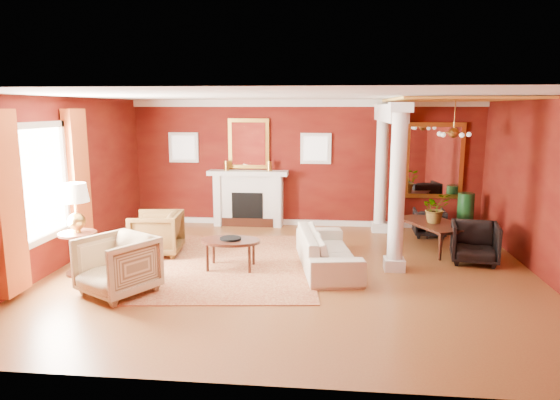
# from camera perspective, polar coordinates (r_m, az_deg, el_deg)

# --- Properties ---
(ground) EXTENTS (8.00, 8.00, 0.00)m
(ground) POSITION_cam_1_polar(r_m,az_deg,el_deg) (8.45, 1.48, -8.25)
(ground) COLOR brown
(ground) RESTS_ON ground
(room_shell) EXTENTS (8.04, 7.04, 2.92)m
(room_shell) POSITION_cam_1_polar(r_m,az_deg,el_deg) (8.03, 1.55, 5.52)
(room_shell) COLOR #621A0D
(room_shell) RESTS_ON ground
(fireplace) EXTENTS (1.85, 0.42, 1.29)m
(fireplace) POSITION_cam_1_polar(r_m,az_deg,el_deg) (11.64, -3.64, 0.22)
(fireplace) COLOR silver
(fireplace) RESTS_ON ground
(overmantel_mirror) EXTENTS (0.95, 0.07, 1.15)m
(overmantel_mirror) POSITION_cam_1_polar(r_m,az_deg,el_deg) (11.62, -3.60, 6.44)
(overmantel_mirror) COLOR gold
(overmantel_mirror) RESTS_ON fireplace
(flank_window_left) EXTENTS (0.70, 0.07, 0.70)m
(flank_window_left) POSITION_cam_1_polar(r_m,az_deg,el_deg) (11.99, -10.95, 5.92)
(flank_window_left) COLOR silver
(flank_window_left) RESTS_ON room_shell
(flank_window_right) EXTENTS (0.70, 0.07, 0.70)m
(flank_window_right) POSITION_cam_1_polar(r_m,az_deg,el_deg) (11.48, 4.11, 5.89)
(flank_window_right) COLOR silver
(flank_window_right) RESTS_ON room_shell
(left_window) EXTENTS (0.21, 2.55, 2.60)m
(left_window) POSITION_cam_1_polar(r_m,az_deg,el_deg) (8.73, -25.21, 1.00)
(left_window) COLOR white
(left_window) RESTS_ON room_shell
(column_front) EXTENTS (0.36, 0.36, 2.80)m
(column_front) POSITION_cam_1_polar(r_m,az_deg,el_deg) (8.45, 13.27, 1.45)
(column_front) COLOR silver
(column_front) RESTS_ON ground
(column_back) EXTENTS (0.36, 0.36, 2.80)m
(column_back) POSITION_cam_1_polar(r_m,az_deg,el_deg) (11.11, 11.52, 3.62)
(column_back) COLOR silver
(column_back) RESTS_ON ground
(header_beam) EXTENTS (0.30, 3.20, 0.32)m
(header_beam) POSITION_cam_1_polar(r_m,az_deg,el_deg) (9.94, 12.39, 9.71)
(header_beam) COLOR silver
(header_beam) RESTS_ON column_front
(amber_ceiling) EXTENTS (2.30, 3.40, 0.04)m
(amber_ceiling) POSITION_cam_1_polar(r_m,az_deg,el_deg) (9.99, 19.23, 10.81)
(amber_ceiling) COLOR #EEB446
(amber_ceiling) RESTS_ON room_shell
(dining_mirror) EXTENTS (1.30, 0.07, 1.70)m
(dining_mirror) POSITION_cam_1_polar(r_m,az_deg,el_deg) (11.72, 17.20, 4.31)
(dining_mirror) COLOR gold
(dining_mirror) RESTS_ON room_shell
(chandelier) EXTENTS (0.60, 0.62, 0.75)m
(chandelier) POSITION_cam_1_polar(r_m,az_deg,el_deg) (10.05, 19.23, 7.25)
(chandelier) COLOR #A87D34
(chandelier) RESTS_ON room_shell
(crown_trim) EXTENTS (8.00, 0.08, 0.16)m
(crown_trim) POSITION_cam_1_polar(r_m,az_deg,el_deg) (11.45, 2.91, 11.00)
(crown_trim) COLOR silver
(crown_trim) RESTS_ON room_shell
(base_trim) EXTENTS (8.00, 0.08, 0.12)m
(base_trim) POSITION_cam_1_polar(r_m,az_deg,el_deg) (11.75, 2.78, -2.58)
(base_trim) COLOR silver
(base_trim) RESTS_ON ground
(rug) EXTENTS (3.27, 4.12, 0.02)m
(rug) POSITION_cam_1_polar(r_m,az_deg,el_deg) (8.92, -5.77, -7.22)
(rug) COLOR maroon
(rug) RESTS_ON ground
(sofa) EXTENTS (0.99, 2.28, 0.86)m
(sofa) POSITION_cam_1_polar(r_m,az_deg,el_deg) (8.58, 5.45, -4.98)
(sofa) COLOR beige
(sofa) RESTS_ON ground
(armchair_leopard) EXTENTS (0.90, 0.94, 0.89)m
(armchair_leopard) POSITION_cam_1_polar(r_m,az_deg,el_deg) (9.59, -13.94, -3.49)
(armchair_leopard) COLOR black
(armchair_leopard) RESTS_ON ground
(armchair_stripe) EXTENTS (1.25, 1.23, 0.96)m
(armchair_stripe) POSITION_cam_1_polar(r_m,az_deg,el_deg) (7.73, -18.12, -6.82)
(armchair_stripe) COLOR #C8B285
(armchair_stripe) RESTS_ON ground
(coffee_table) EXTENTS (1.02, 1.02, 0.51)m
(coffee_table) POSITION_cam_1_polar(r_m,az_deg,el_deg) (8.53, -5.66, -4.82)
(coffee_table) COLOR black
(coffee_table) RESTS_ON ground
(coffee_book) EXTENTS (0.15, 0.06, 0.21)m
(coffee_book) POSITION_cam_1_polar(r_m,az_deg,el_deg) (8.48, -6.07, -3.88)
(coffee_book) COLOR black
(coffee_book) RESTS_ON coffee_table
(side_table) EXTENTS (0.61, 0.61, 1.52)m
(side_table) POSITION_cam_1_polar(r_m,az_deg,el_deg) (8.73, -22.28, -1.42)
(side_table) COLOR black
(side_table) RESTS_ON ground
(dining_table) EXTENTS (1.12, 1.60, 0.84)m
(dining_table) POSITION_cam_1_polar(r_m,az_deg,el_deg) (10.16, 17.32, -3.03)
(dining_table) COLOR black
(dining_table) RESTS_ON ground
(dining_chair_near) EXTENTS (0.89, 0.85, 0.80)m
(dining_chair_near) POSITION_cam_1_polar(r_m,az_deg,el_deg) (9.49, 21.36, -4.36)
(dining_chair_near) COLOR black
(dining_chair_near) RESTS_ON ground
(dining_chair_far) EXTENTS (0.66, 0.62, 0.65)m
(dining_chair_far) POSITION_cam_1_polar(r_m,az_deg,el_deg) (11.14, 16.69, -2.35)
(dining_chair_far) COLOR black
(dining_chair_far) RESTS_ON ground
(green_urn) EXTENTS (0.39, 0.39, 0.93)m
(green_urn) POSITION_cam_1_polar(r_m,az_deg,el_deg) (11.47, 20.37, -1.99)
(green_urn) COLOR #133C18
(green_urn) RESTS_ON ground
(potted_plant) EXTENTS (0.67, 0.71, 0.45)m
(potted_plant) POSITION_cam_1_polar(r_m,az_deg,el_deg) (9.99, 17.40, 0.52)
(potted_plant) COLOR #26591E
(potted_plant) RESTS_ON dining_table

